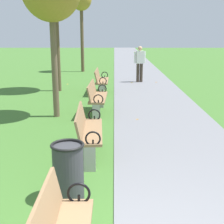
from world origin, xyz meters
TOP-DOWN VIEW (x-y plane):
  - paved_walkway at (1.35, 18.00)m, footprint 2.69×44.00m
  - park_bench_2 at (-0.50, 3.25)m, footprint 0.54×1.62m
  - park_bench_3 at (-0.50, 6.36)m, footprint 0.52×1.61m
  - park_bench_4 at (-0.50, 9.42)m, footprint 0.49×1.61m
  - tree_4 at (-1.81, 15.79)m, footprint 1.15×1.15m
  - pedestrian_walking at (1.17, 11.97)m, footprint 0.52×0.27m
  - trash_bin at (-0.65, 1.58)m, footprint 0.48×0.48m
  - scattered_leaves at (0.66, 4.85)m, footprint 4.51×13.06m

SIDE VIEW (x-z plane):
  - paved_walkway at x=1.35m, z-range 0.00..0.02m
  - scattered_leaves at x=0.66m, z-range 0.01..0.03m
  - trash_bin at x=-0.65m, z-range 0.00..0.84m
  - park_bench_2 at x=-0.50m, z-range 0.04..0.93m
  - park_bench_3 at x=-0.50m, z-range 0.04..0.93m
  - park_bench_4 at x=-0.50m, z-range 0.04..0.93m
  - pedestrian_walking at x=1.17m, z-range 0.12..1.74m
  - tree_4 at x=-1.81m, z-range 1.53..6.15m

